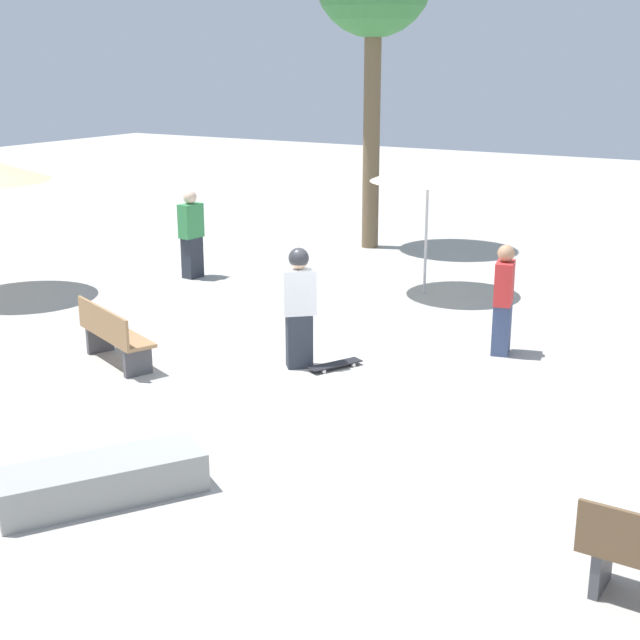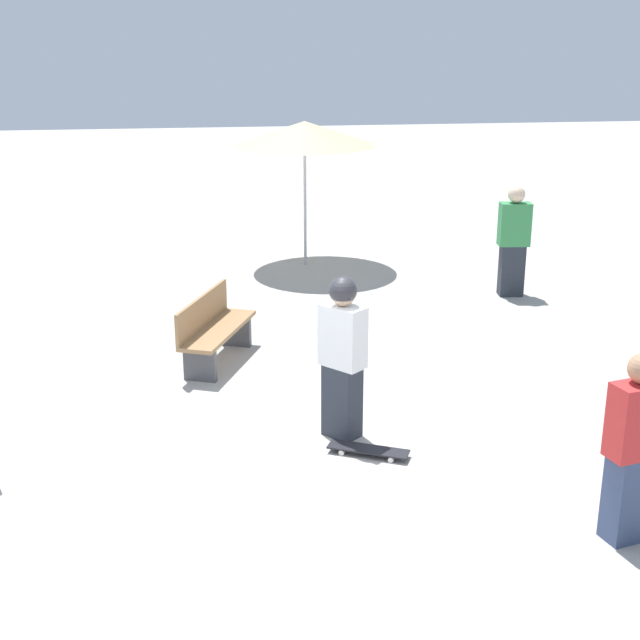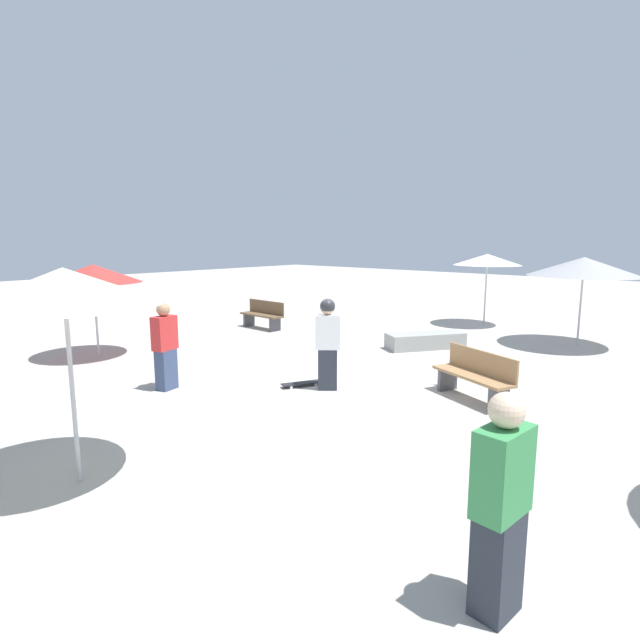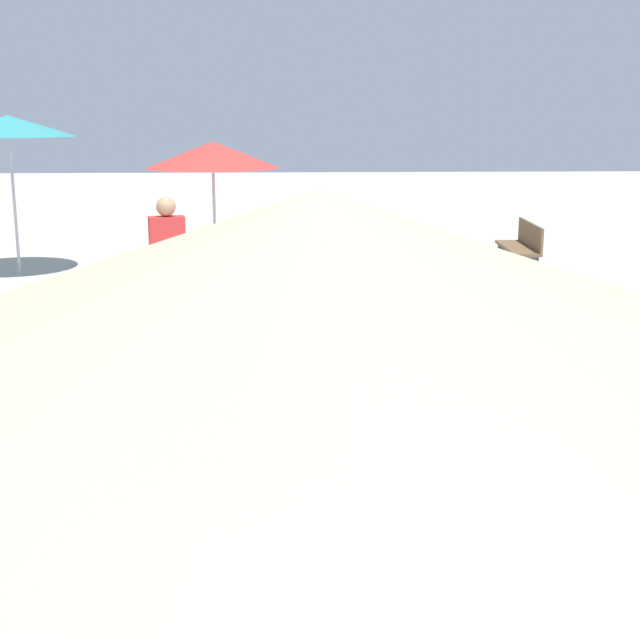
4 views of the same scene
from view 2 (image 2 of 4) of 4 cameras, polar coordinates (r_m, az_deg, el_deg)
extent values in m
plane|color=#ADA8A0|center=(8.50, -2.43, -9.79)|extent=(60.00, 60.00, 0.00)
cube|color=#282D38|center=(9.07, 1.42, -5.20)|extent=(0.43, 0.42, 0.76)
cube|color=white|center=(8.81, 1.46, -1.04)|extent=(0.50, 0.48, 0.63)
sphere|color=tan|center=(8.67, 1.48, 1.70)|extent=(0.25, 0.25, 0.25)
sphere|color=#2D2D33|center=(8.67, 1.48, 1.90)|extent=(0.28, 0.28, 0.28)
cube|color=black|center=(8.81, 3.11, -8.25)|extent=(0.53, 0.81, 0.02)
cylinder|color=silver|center=(8.85, 4.82, -8.43)|extent=(0.05, 0.06, 0.05)
cylinder|color=silver|center=(8.70, 4.56, -8.91)|extent=(0.05, 0.06, 0.05)
cylinder|color=silver|center=(8.96, 1.70, -8.01)|extent=(0.05, 0.06, 0.05)
cylinder|color=silver|center=(8.81, 1.39, -8.48)|extent=(0.05, 0.06, 0.05)
cube|color=#47474C|center=(11.69, -5.40, -0.72)|extent=(0.23, 0.40, 0.40)
cube|color=#47474C|center=(10.60, -7.68, -2.85)|extent=(0.23, 0.40, 0.40)
cube|color=#9E754C|center=(11.07, -6.52, -0.64)|extent=(1.65, 1.02, 0.05)
cube|color=#9E754C|center=(11.07, -7.53, 0.55)|extent=(1.49, 0.65, 0.40)
cylinder|color=#B7B7BC|center=(15.44, -0.96, 7.77)|extent=(0.05, 0.05, 2.34)
cone|color=#C6B289|center=(15.27, -0.99, 11.86)|extent=(2.43, 2.43, 0.41)
cube|color=#282D38|center=(14.11, 12.15, 3.13)|extent=(0.30, 0.39, 0.79)
cube|color=#388C4C|center=(13.94, 12.35, 6.01)|extent=(0.31, 0.49, 0.66)
sphere|color=beige|center=(13.86, 12.48, 7.86)|extent=(0.26, 0.26, 0.26)
cube|color=#38476B|center=(7.75, 19.09, -10.67)|extent=(0.32, 0.39, 0.75)
cube|color=red|center=(7.46, 19.64, -6.05)|extent=(0.34, 0.49, 0.62)
camera|label=1|loc=(8.82, -85.61, 2.44)|focal=50.00mm
camera|label=3|loc=(16.26, 22.75, 12.65)|focal=28.00mm
camera|label=4|loc=(17.30, -1.56, 13.89)|focal=50.00mm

